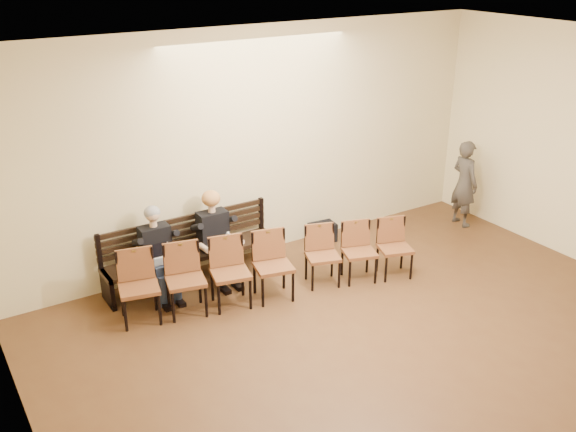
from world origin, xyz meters
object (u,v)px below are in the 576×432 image
chair_row_front (208,277)px  chair_row_back (359,253)px  bench (193,266)px  water_bottle (229,247)px  seated_woman (216,239)px  bag (322,232)px  seated_man (158,254)px  passerby (465,177)px  laptop (162,262)px

chair_row_front → chair_row_back: bearing=2.3°
bench → water_bottle: water_bottle is taller
seated_woman → water_bottle: bearing=-64.9°
bag → chair_row_front: bearing=-159.3°
seated_woman → chair_row_front: size_ratio=0.54×
water_bottle → bag: 2.01m
seated_man → passerby: size_ratio=0.71×
chair_row_back → bench: bearing=167.1°
seated_woman → chair_row_front: seated_woman is taller
bench → seated_woman: seated_woman is taller
bench → chair_row_back: chair_row_back is taller
bag → passerby: size_ratio=0.24×
water_bottle → bag: bearing=12.3°
bench → seated_man: 0.68m
bench → passerby: (4.80, -0.60, 0.64)m
bench → seated_man: bearing=-167.6°
water_bottle → bag: size_ratio=0.50×
seated_woman → chair_row_back: (1.72, -1.13, -0.19)m
bag → chair_row_front: chair_row_front is taller
water_bottle → laptop: bearing=178.6°
water_bottle → bag: water_bottle is taller
water_bottle → chair_row_front: bearing=-137.4°
laptop → bag: 2.98m
chair_row_front → seated_woman: bearing=69.5°
seated_man → chair_row_back: 2.84m
passerby → chair_row_front: 4.97m
laptop → water_bottle: (1.00, -0.02, -0.02)m
water_bottle → passerby: passerby is taller
bench → bag: bearing=2.4°
seated_man → bag: (2.90, 0.22, -0.46)m
seated_man → bag: bearing=4.3°
water_bottle → chair_row_front: size_ratio=0.09×
seated_woman → chair_row_back: bearing=-33.4°
passerby → water_bottle: bearing=90.1°
seated_man → water_bottle: 0.99m
seated_woman → laptop: seated_woman is taller
passerby → chair_row_back: passerby is taller
bench → seated_woman: bearing=-20.1°
seated_man → bag: 2.94m
laptop → chair_row_front: bearing=-37.7°
bench → chair_row_front: chair_row_front is taller
bag → chair_row_back: 1.42m
seated_man → passerby: 5.38m
passerby → bench: bearing=86.6°
seated_man → seated_woman: size_ratio=1.00×
chair_row_front → passerby: bearing=15.7°
passerby → chair_row_back: bearing=107.0°
chair_row_back → laptop: bearing=178.5°
water_bottle → chair_row_back: chair_row_back is taller
bag → bench: bearing=-177.6°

